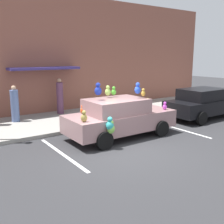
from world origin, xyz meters
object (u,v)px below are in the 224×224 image
Objects in this scene: plush_covered_car at (119,117)px; parked_sedan_behind at (204,103)px; pedestrian_walking_past at (15,105)px; teddy_bear_on_sidewalk at (138,108)px; pedestrian_by_lamp at (60,97)px.

parked_sedan_behind is (5.54, 0.19, -0.02)m from plush_covered_car.
teddy_bear_on_sidewalk is at bearing -21.29° from pedestrian_walking_past.
plush_covered_car is 2.36× the size of pedestrian_by_lamp.
pedestrian_by_lamp is (-0.41, 4.77, 0.22)m from plush_covered_car.
parked_sedan_behind reaches higher than teddy_bear_on_sidewalk.
pedestrian_by_lamp is at bearing 10.03° from pedestrian_walking_past.
teddy_bear_on_sidewalk is at bearing 144.69° from parked_sedan_behind.
parked_sedan_behind is at bearing -26.29° from pedestrian_walking_past.
teddy_bear_on_sidewalk is at bearing -39.51° from pedestrian_by_lamp.
pedestrian_walking_past is 0.91× the size of pedestrian_by_lamp.
pedestrian_walking_past is at bearing 123.43° from plush_covered_car.
parked_sedan_behind is 5.46× the size of teddy_bear_on_sidewalk.
parked_sedan_behind is 9.38m from pedestrian_walking_past.
pedestrian_walking_past is (-2.87, 4.34, 0.12)m from plush_covered_car.
teddy_bear_on_sidewalk is 0.43× the size of pedestrian_by_lamp.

